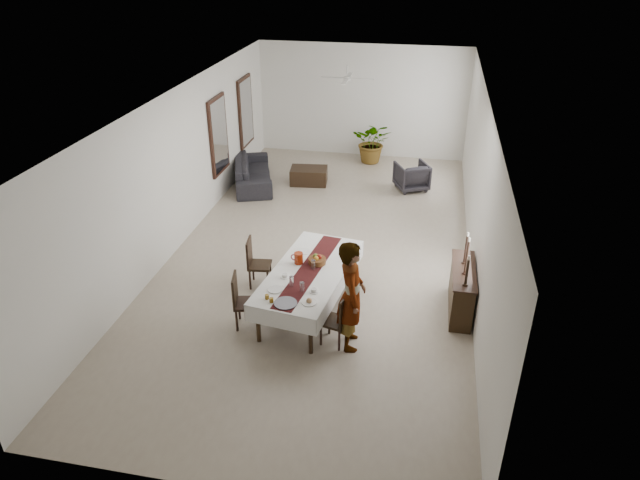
# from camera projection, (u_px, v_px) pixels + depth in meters

# --- Properties ---
(floor) EXTENTS (6.00, 12.00, 0.00)m
(floor) POSITION_uv_depth(u_px,v_px,m) (322.00, 250.00, 11.97)
(floor) COLOR #B0A28C
(floor) RESTS_ON ground
(ceiling) EXTENTS (6.00, 12.00, 0.02)m
(ceiling) POSITION_uv_depth(u_px,v_px,m) (323.00, 98.00, 10.46)
(ceiling) COLOR white
(ceiling) RESTS_ON wall_back
(wall_back) EXTENTS (6.00, 0.02, 3.20)m
(wall_back) POSITION_uv_depth(u_px,v_px,m) (362.00, 101.00, 16.40)
(wall_back) COLOR white
(wall_back) RESTS_ON floor
(wall_front) EXTENTS (6.00, 0.02, 3.20)m
(wall_front) POSITION_uv_depth(u_px,v_px,m) (215.00, 389.00, 6.03)
(wall_front) COLOR white
(wall_front) RESTS_ON floor
(wall_left) EXTENTS (0.02, 12.00, 3.20)m
(wall_left) POSITION_uv_depth(u_px,v_px,m) (180.00, 168.00, 11.73)
(wall_left) COLOR white
(wall_left) RESTS_ON floor
(wall_right) EXTENTS (0.02, 12.00, 3.20)m
(wall_right) POSITION_uv_depth(u_px,v_px,m) (479.00, 190.00, 10.70)
(wall_right) COLOR white
(wall_right) RESTS_ON floor
(dining_table_top) EXTENTS (1.36, 2.57, 0.05)m
(dining_table_top) POSITION_uv_depth(u_px,v_px,m) (309.00, 272.00, 9.77)
(dining_table_top) COLOR black
(dining_table_top) RESTS_ON table_leg_fl
(table_leg_fl) EXTENTS (0.08, 0.08, 0.71)m
(table_leg_fl) POSITION_uv_depth(u_px,v_px,m) (258.00, 323.00, 9.12)
(table_leg_fl) COLOR black
(table_leg_fl) RESTS_ON floor
(table_leg_fr) EXTENTS (0.08, 0.08, 0.71)m
(table_leg_fr) POSITION_uv_depth(u_px,v_px,m) (311.00, 335.00, 8.86)
(table_leg_fr) COLOR black
(table_leg_fr) RESTS_ON floor
(table_leg_bl) EXTENTS (0.08, 0.08, 0.71)m
(table_leg_bl) POSITION_uv_depth(u_px,v_px,m) (309.00, 255.00, 11.05)
(table_leg_bl) COLOR black
(table_leg_bl) RESTS_ON floor
(table_leg_br) EXTENTS (0.08, 0.08, 0.71)m
(table_leg_br) POSITION_uv_depth(u_px,v_px,m) (353.00, 263.00, 10.79)
(table_leg_br) COLOR black
(table_leg_br) RESTS_ON floor
(tablecloth_top) EXTENTS (1.57, 2.78, 0.01)m
(tablecloth_top) POSITION_uv_depth(u_px,v_px,m) (309.00, 270.00, 9.76)
(tablecloth_top) COLOR white
(tablecloth_top) RESTS_ON dining_table_top
(tablecloth_drape_left) EXTENTS (0.38, 2.61, 0.31)m
(tablecloth_drape_left) POSITION_uv_depth(u_px,v_px,m) (278.00, 272.00, 10.00)
(tablecloth_drape_left) COLOR silver
(tablecloth_drape_left) RESTS_ON dining_table_top
(tablecloth_drape_right) EXTENTS (0.38, 2.61, 0.31)m
(tablecloth_drape_right) POSITION_uv_depth(u_px,v_px,m) (342.00, 284.00, 9.65)
(tablecloth_drape_right) COLOR silver
(tablecloth_drape_right) RESTS_ON dining_table_top
(tablecloth_drape_near) EXTENTS (1.19, 0.18, 0.31)m
(tablecloth_drape_near) POSITION_uv_depth(u_px,v_px,m) (280.00, 321.00, 8.74)
(tablecloth_drape_near) COLOR silver
(tablecloth_drape_near) RESTS_ON dining_table_top
(tablecloth_drape_far) EXTENTS (1.19, 0.18, 0.31)m
(tablecloth_drape_far) POSITION_uv_depth(u_px,v_px,m) (333.00, 243.00, 10.92)
(tablecloth_drape_far) COLOR white
(tablecloth_drape_far) RESTS_ON dining_table_top
(table_runner) EXTENTS (0.72, 2.58, 0.00)m
(table_runner) POSITION_uv_depth(u_px,v_px,m) (309.00, 270.00, 9.75)
(table_runner) COLOR #511718
(table_runner) RESTS_ON tablecloth_top
(red_pitcher) EXTENTS (0.17, 0.17, 0.20)m
(red_pitcher) POSITION_uv_depth(u_px,v_px,m) (299.00, 258.00, 9.91)
(red_pitcher) COLOR #9A260B
(red_pitcher) RESTS_ON tablecloth_top
(pitcher_handle) EXTENTS (0.12, 0.04, 0.12)m
(pitcher_handle) POSITION_uv_depth(u_px,v_px,m) (294.00, 257.00, 9.93)
(pitcher_handle) COLOR maroon
(pitcher_handle) RESTS_ON red_pitcher
(wine_glass_near) EXTENTS (0.07, 0.07, 0.17)m
(wine_glass_near) POSITION_uv_depth(u_px,v_px,m) (302.00, 287.00, 9.13)
(wine_glass_near) COLOR silver
(wine_glass_near) RESTS_ON tablecloth_top
(wine_glass_mid) EXTENTS (0.07, 0.07, 0.17)m
(wine_glass_mid) POSITION_uv_depth(u_px,v_px,m) (291.00, 281.00, 9.28)
(wine_glass_mid) COLOR white
(wine_glass_mid) RESTS_ON tablecloth_top
(wine_glass_far) EXTENTS (0.07, 0.07, 0.17)m
(wine_glass_far) POSITION_uv_depth(u_px,v_px,m) (313.00, 265.00, 9.74)
(wine_glass_far) COLOR white
(wine_glass_far) RESTS_ON tablecloth_top
(teacup_right) EXTENTS (0.09, 0.09, 0.06)m
(teacup_right) POSITION_uv_depth(u_px,v_px,m) (314.00, 290.00, 9.14)
(teacup_right) COLOR silver
(teacup_right) RESTS_ON saucer_right
(saucer_right) EXTENTS (0.15, 0.15, 0.01)m
(saucer_right) POSITION_uv_depth(u_px,v_px,m) (314.00, 292.00, 9.15)
(saucer_right) COLOR silver
(saucer_right) RESTS_ON tablecloth_top
(teacup_left) EXTENTS (0.09, 0.09, 0.06)m
(teacup_left) POSITION_uv_depth(u_px,v_px,m) (285.00, 276.00, 9.53)
(teacup_left) COLOR silver
(teacup_left) RESTS_ON saucer_left
(saucer_left) EXTENTS (0.15, 0.15, 0.01)m
(saucer_left) POSITION_uv_depth(u_px,v_px,m) (285.00, 277.00, 9.54)
(saucer_left) COLOR white
(saucer_left) RESTS_ON tablecloth_top
(plate_near_right) EXTENTS (0.24, 0.24, 0.02)m
(plate_near_right) POSITION_uv_depth(u_px,v_px,m) (309.00, 302.00, 8.89)
(plate_near_right) COLOR silver
(plate_near_right) RESTS_ON tablecloth_top
(bread_near_right) EXTENTS (0.09, 0.09, 0.09)m
(bread_near_right) POSITION_uv_depth(u_px,v_px,m) (309.00, 301.00, 8.88)
(bread_near_right) COLOR tan
(bread_near_right) RESTS_ON plate_near_right
(plate_near_left) EXTENTS (0.24, 0.24, 0.02)m
(plate_near_left) POSITION_uv_depth(u_px,v_px,m) (275.00, 290.00, 9.20)
(plate_near_left) COLOR silver
(plate_near_left) RESTS_ON tablecloth_top
(plate_far_left) EXTENTS (0.24, 0.24, 0.02)m
(plate_far_left) POSITION_uv_depth(u_px,v_px,m) (303.00, 251.00, 10.31)
(plate_far_left) COLOR white
(plate_far_left) RESTS_ON tablecloth_top
(serving_tray) EXTENTS (0.37, 0.37, 0.02)m
(serving_tray) POSITION_uv_depth(u_px,v_px,m) (285.00, 303.00, 8.86)
(serving_tray) COLOR #3C3C41
(serving_tray) RESTS_ON tablecloth_top
(jam_jar_a) EXTENTS (0.07, 0.07, 0.08)m
(jam_jar_a) POSITION_uv_depth(u_px,v_px,m) (271.00, 300.00, 8.89)
(jam_jar_a) COLOR #875C13
(jam_jar_a) RESTS_ON tablecloth_top
(jam_jar_b) EXTENTS (0.07, 0.07, 0.08)m
(jam_jar_b) POSITION_uv_depth(u_px,v_px,m) (267.00, 297.00, 8.97)
(jam_jar_b) COLOR brown
(jam_jar_b) RESTS_ON tablecloth_top
(fruit_basket) EXTENTS (0.31, 0.31, 0.10)m
(fruit_basket) POSITION_uv_depth(u_px,v_px,m) (317.00, 261.00, 9.93)
(fruit_basket) COLOR brown
(fruit_basket) RESTS_ON tablecloth_top
(fruit_red) EXTENTS (0.09, 0.09, 0.09)m
(fruit_red) POSITION_uv_depth(u_px,v_px,m) (319.00, 257.00, 9.90)
(fruit_red) COLOR maroon
(fruit_red) RESTS_ON fruit_basket
(fruit_green) EXTENTS (0.08, 0.08, 0.08)m
(fruit_green) POSITION_uv_depth(u_px,v_px,m) (316.00, 256.00, 9.93)
(fruit_green) COLOR olive
(fruit_green) RESTS_ON fruit_basket
(fruit_yellow) EXTENTS (0.09, 0.09, 0.09)m
(fruit_yellow) POSITION_uv_depth(u_px,v_px,m) (316.00, 258.00, 9.85)
(fruit_yellow) COLOR gold
(fruit_yellow) RESTS_ON fruit_basket
(chair_right_near_seat) EXTENTS (0.48, 0.48, 0.04)m
(chair_right_near_seat) POSITION_uv_depth(u_px,v_px,m) (334.00, 321.00, 9.08)
(chair_right_near_seat) COLOR black
(chair_right_near_seat) RESTS_ON chair_right_near_leg_fl
(chair_right_near_leg_fl) EXTENTS (0.05, 0.05, 0.39)m
(chair_right_near_leg_fl) POSITION_uv_depth(u_px,v_px,m) (339.00, 340.00, 8.99)
(chair_right_near_leg_fl) COLOR black
(chair_right_near_leg_fl) RESTS_ON floor
(chair_right_near_leg_fr) EXTENTS (0.05, 0.05, 0.39)m
(chair_right_near_leg_fr) POSITION_uv_depth(u_px,v_px,m) (347.00, 329.00, 9.25)
(chair_right_near_leg_fr) COLOR black
(chair_right_near_leg_fr) RESTS_ON floor
(chair_right_near_leg_bl) EXTENTS (0.05, 0.05, 0.39)m
(chair_right_near_leg_bl) POSITION_uv_depth(u_px,v_px,m) (321.00, 335.00, 9.11)
(chair_right_near_leg_bl) COLOR black
(chair_right_near_leg_bl) RESTS_ON floor
(chair_right_near_leg_br) EXTENTS (0.05, 0.05, 0.39)m
(chair_right_near_leg_br) POSITION_uv_depth(u_px,v_px,m) (329.00, 324.00, 9.37)
(chair_right_near_leg_br) COLOR black
(chair_right_near_leg_br) RESTS_ON floor
(chair_right_near_back) EXTENTS (0.13, 0.39, 0.50)m
(chair_right_near_back) POSITION_uv_depth(u_px,v_px,m) (345.00, 310.00, 8.88)
(chair_right_near_back) COLOR black
(chair_right_near_back) RESTS_ON chair_right_near_seat
(chair_right_far_seat) EXTENTS (0.46, 0.46, 0.04)m
(chair_right_far_seat) POSITION_uv_depth(u_px,v_px,m) (344.00, 275.00, 10.31)
(chair_right_far_seat) COLOR black
(chair_right_far_seat) RESTS_ON chair_right_far_leg_fl
(chair_right_far_leg_fl) EXTENTS (0.05, 0.05, 0.39)m
(chair_right_far_leg_fl) POSITION_uv_depth(u_px,v_px,m) (353.00, 290.00, 10.27)
(chair_right_far_leg_fl) COLOR black
(chair_right_far_leg_fl) RESTS_ON floor
(chair_right_far_leg_fr) EXTENTS (0.05, 0.05, 0.39)m
(chair_right_far_leg_fr) POSITION_uv_depth(u_px,v_px,m) (352.00, 280.00, 10.55)
(chair_right_far_leg_fr) COLOR black
(chair_right_far_leg_fr) RESTS_ON floor
(chair_right_far_leg_bl) EXTENTS (0.05, 0.05, 0.39)m
(chair_right_far_leg_bl) POSITION_uv_depth(u_px,v_px,m) (335.00, 290.00, 10.27)
(chair_right_far_leg_bl) COLOR black
(chair_right_far_leg_bl) RESTS_ON floor
(chair_right_far_leg_br) EXTENTS (0.05, 0.05, 0.39)m
(chair_right_far_leg_br) POSITION_uv_depth(u_px,v_px,m) (335.00, 280.00, 10.55)
(chair_right_far_leg_br) COLOR black
(chair_right_far_leg_br) RESTS_ON floor
(chair_right_far_back) EXTENTS (0.11, 0.39, 0.50)m
(chair_right_far_back) POSITION_uv_depth(u_px,v_px,m) (354.00, 262.00, 10.18)
(chair_right_far_back) COLOR black
(chair_right_far_back) RESTS_ON chair_right_far_seat
(chair_left_near_seat) EXTENTS (0.49, 0.49, 0.05)m
(chair_left_near_seat) POSITION_uv_depth(u_px,v_px,m) (247.00, 304.00, 9.47)
(chair_left_near_seat) COLOR black
(chair_left_near_seat) RESTS_ON chair_left_near_leg_fl
(chair_left_near_leg_fl) EXTENTS (0.05, 0.05, 0.41)m
(chair_left_near_leg_fl) POSITION_uv_depth(u_px,v_px,m) (239.00, 309.00, 9.73)
(chair_left_near_leg_fl) COLOR black
(chair_left_near_leg_fl) RESTS_ON floor
(chair_left_near_leg_fr) EXTENTS (0.05, 0.05, 0.41)m
(chair_left_near_leg_fr) POSITION_uv_depth(u_px,v_px,m) (237.00, 321.00, 9.43)
(chair_left_near_leg_fr) COLOR black
(chair_left_near_leg_fr) RESTS_ON floor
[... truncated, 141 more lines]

